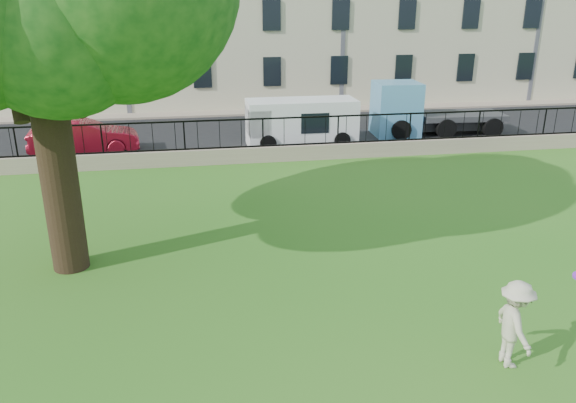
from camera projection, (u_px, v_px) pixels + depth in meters
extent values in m
plane|color=#2A6D1A|center=(345.00, 326.00, 10.97)|extent=(120.00, 120.00, 0.00)
cube|color=gray|center=(263.00, 154.00, 21.99)|extent=(50.00, 0.40, 0.60)
cube|color=black|center=(263.00, 146.00, 21.87)|extent=(50.00, 0.05, 0.06)
cube|color=black|center=(263.00, 119.00, 21.51)|extent=(50.00, 0.05, 0.06)
cube|color=black|center=(250.00, 135.00, 26.44)|extent=(60.00, 9.00, 0.01)
cube|color=gray|center=(240.00, 113.00, 31.24)|extent=(60.00, 1.40, 0.12)
cylinder|color=black|center=(59.00, 177.00, 12.62)|extent=(0.82, 0.82, 4.50)
imported|color=beige|center=(514.00, 324.00, 9.56)|extent=(0.66, 1.07, 1.59)
imported|color=#A31428|center=(84.00, 137.00, 22.92)|extent=(4.43, 1.98, 1.41)
cube|color=white|center=(301.00, 122.00, 24.30)|extent=(4.70, 1.85, 1.97)
cube|color=#569BCB|center=(436.00, 108.00, 26.23)|extent=(5.97, 2.46, 2.45)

